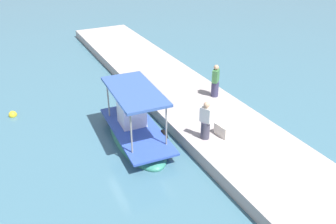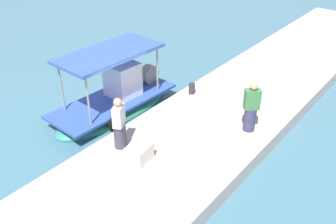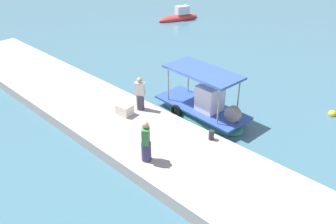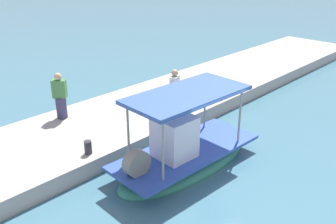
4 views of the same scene
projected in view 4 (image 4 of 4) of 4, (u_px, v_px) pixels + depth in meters
The scene contains 7 objects.
ground_plane at pixel (196, 162), 12.55m from camera, with size 120.00×120.00×0.00m, color #427083.
dock_quay at pixel (120, 121), 14.93m from camera, with size 36.00×4.39×0.56m, color #B2A6A2.
main_fishing_boat at pixel (184, 154), 12.14m from camera, with size 5.43×2.26×2.88m.
fisherman_near_bollard at pixel (60, 98), 14.19m from camera, with size 0.56×0.56×1.78m.
fisherman_by_crate at pixel (175, 93), 14.73m from camera, with size 0.56×0.52×1.74m.
mooring_bollard at pixel (88, 147), 11.88m from camera, with size 0.24×0.24×0.43m, color #2D2D33.
cargo_crate at pixel (161, 99), 15.62m from camera, with size 0.75×0.60×0.52m, color silver.
Camera 4 is at (8.50, 6.85, 6.48)m, focal length 40.55 mm.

